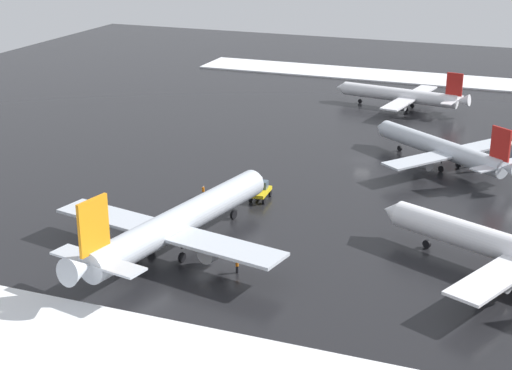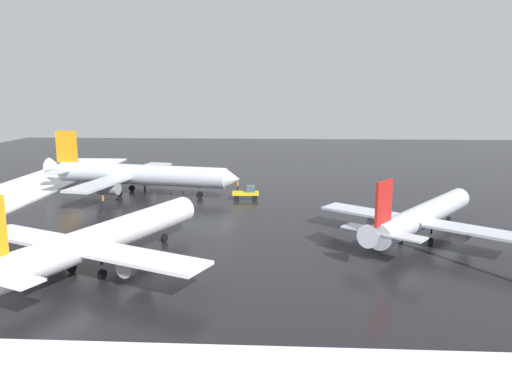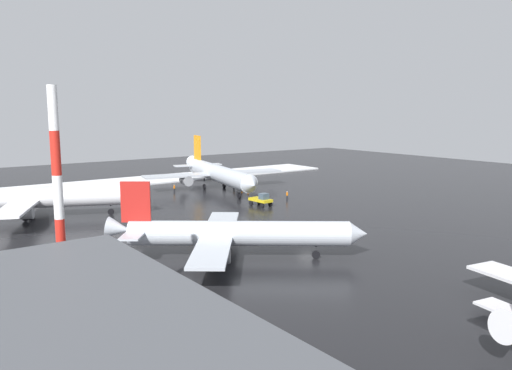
{
  "view_description": "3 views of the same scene",
  "coord_description": "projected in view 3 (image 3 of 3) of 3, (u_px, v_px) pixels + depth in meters",
  "views": [
    {
      "loc": [
        -122.94,
        -28.21,
        40.77
      ],
      "look_at": [
        -25.08,
        9.5,
        2.72
      ],
      "focal_mm": 55.0,
      "sensor_mm": 36.0,
      "label": 1
    },
    {
      "loc": [
        -17.08,
        -76.09,
        19.06
      ],
      "look_at": [
        -21.35,
        3.32,
        3.81
      ],
      "focal_mm": 35.0,
      "sensor_mm": 36.0,
      "label": 2
    },
    {
      "loc": [
        49.75,
        -44.72,
        17.78
      ],
      "look_at": [
        -19.8,
        5.67,
        4.74
      ],
      "focal_mm": 35.0,
      "sensor_mm": 36.0,
      "label": 3
    }
  ],
  "objects": [
    {
      "name": "ground_crew_mid_apron",
      "position": [
        234.0,
        184.0,
        112.82
      ],
      "size": [
        0.36,
        0.36,
        1.71
      ],
      "rotation": [
        0.0,
        0.0,
        2.37
      ],
      "color": "black",
      "rests_on": "ground_plane"
    },
    {
      "name": "airplane_far_rear",
      "position": [
        41.0,
        198.0,
        81.99
      ],
      "size": [
        27.77,
        32.72,
        10.28
      ],
      "rotation": [
        0.0,
        0.0,
        1.15
      ],
      "color": "white",
      "rests_on": "ground_plane"
    },
    {
      "name": "snow_bank_left",
      "position": [
        124.0,
        182.0,
        122.06
      ],
      "size": [
        14.0,
        116.0,
        0.34
      ],
      "primitive_type": "cube",
      "color": "white",
      "rests_on": "ground_plane"
    },
    {
      "name": "antenna_mast",
      "position": [
        60.0,
        219.0,
        36.9
      ],
      "size": [
        0.7,
        0.7,
        19.52
      ],
      "color": "red",
      "rests_on": "ground_plane"
    },
    {
      "name": "traffic_cone_mid_line",
      "position": [
        242.0,
        191.0,
        107.58
      ],
      "size": [
        0.36,
        0.36,
        0.55
      ],
      "primitive_type": "cone",
      "color": "orange",
      "rests_on": "ground_plane"
    },
    {
      "name": "ground_crew_by_nose_gear",
      "position": [
        174.0,
        188.0,
        107.84
      ],
      "size": [
        0.36,
        0.36,
        1.71
      ],
      "rotation": [
        0.0,
        0.0,
        6.01
      ],
      "color": "black",
      "rests_on": "ground_plane"
    },
    {
      "name": "ground_plane",
      "position": [
        307.0,
        240.0,
        68.44
      ],
      "size": [
        240.0,
        240.0,
        0.0
      ],
      "primitive_type": "plane",
      "color": "black"
    },
    {
      "name": "ground_crew_beside_wing",
      "position": [
        287.0,
        195.0,
        99.0
      ],
      "size": [
        0.36,
        0.36,
        1.71
      ],
      "rotation": [
        0.0,
        0.0,
        5.11
      ],
      "color": "black",
      "rests_on": "ground_plane"
    },
    {
      "name": "airplane_parked_portside",
      "position": [
        218.0,
        173.0,
        110.27
      ],
      "size": [
        38.38,
        32.1,
        11.46
      ],
      "rotation": [
        0.0,
        0.0,
        6.09
      ],
      "color": "silver",
      "rests_on": "ground_plane"
    },
    {
      "name": "traffic_cone_near_nose",
      "position": [
        248.0,
        193.0,
        105.83
      ],
      "size": [
        0.36,
        0.36,
        0.55
      ],
      "primitive_type": "cone",
      "color": "orange",
      "rests_on": "ground_plane"
    },
    {
      "name": "pushback_tug",
      "position": [
        261.0,
        199.0,
        92.34
      ],
      "size": [
        4.73,
        2.56,
        2.5
      ],
      "rotation": [
        0.0,
        0.0,
        6.35
      ],
      "color": "gold",
      "rests_on": "ground_plane"
    },
    {
      "name": "airplane_parked_starboard",
      "position": [
        233.0,
        233.0,
        59.73
      ],
      "size": [
        23.43,
        26.69,
        9.33
      ],
      "rotation": [
        0.0,
        0.0,
        0.93
      ],
      "color": "silver",
      "rests_on": "ground_plane"
    }
  ]
}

